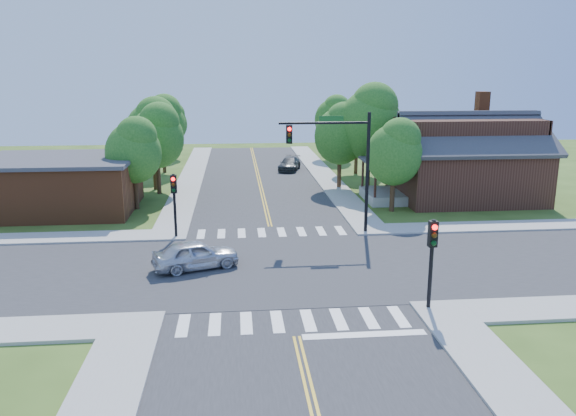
{
  "coord_description": "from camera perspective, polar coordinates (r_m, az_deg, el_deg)",
  "views": [
    {
      "loc": [
        -2.09,
        -26.15,
        9.43
      ],
      "look_at": [
        0.73,
        3.44,
        2.2
      ],
      "focal_mm": 35.0,
      "sensor_mm": 36.0,
      "label": 1
    }
  ],
  "objects": [
    {
      "name": "tree_e_a",
      "position": [
        38.84,
        10.88,
        5.75
      ],
      "size": [
        3.81,
        3.62,
        6.48
      ],
      "color": "#382314",
      "rests_on": "ground"
    },
    {
      "name": "crosswalk_south",
      "position": [
        22.15,
        0.49,
        -11.4
      ],
      "size": [
        8.85,
        2.0,
        0.01
      ],
      "color": "white",
      "rests_on": "ground"
    },
    {
      "name": "tree_e_c",
      "position": [
        53.23,
        7.13,
        8.63
      ],
      "size": [
        4.35,
        4.13,
        7.4
      ],
      "color": "#382314",
      "rests_on": "ground"
    },
    {
      "name": "tree_w_a",
      "position": [
        40.26,
        -15.34,
        5.83
      ],
      "size": [
        3.84,
        3.65,
        6.53
      ],
      "color": "#382314",
      "rests_on": "ground"
    },
    {
      "name": "house_ne",
      "position": [
        44.32,
        17.53,
        5.12
      ],
      "size": [
        13.05,
        8.8,
        7.11
      ],
      "color": "#361A13",
      "rests_on": "ground"
    },
    {
      "name": "sidewalk_nw",
      "position": [
        45.14,
        -23.01,
        0.6
      ],
      "size": [
        40.0,
        40.0,
        0.14
      ],
      "color": "#9E9B93",
      "rests_on": "ground"
    },
    {
      "name": "signal_mast_ne",
      "position": [
        32.63,
        5.24,
        5.55
      ],
      "size": [
        5.3,
        0.42,
        7.2
      ],
      "color": "black",
      "rests_on": "ground"
    },
    {
      "name": "tree_e_d",
      "position": [
        62.3,
        4.73,
        9.21
      ],
      "size": [
        4.16,
        3.96,
        7.08
      ],
      "color": "#382314",
      "rests_on": "ground"
    },
    {
      "name": "ground",
      "position": [
        27.88,
        -0.83,
        -6.1
      ],
      "size": [
        100.0,
        100.0,
        0.0
      ],
      "primitive_type": "plane",
      "color": "#355119",
      "rests_on": "ground"
    },
    {
      "name": "car_silver",
      "position": [
        27.85,
        -9.36,
        -4.76
      ],
      "size": [
        4.2,
        5.19,
        1.42
      ],
      "primitive_type": "imported",
      "rotation": [
        0.0,
        0.0,
        1.9
      ],
      "color": "silver",
      "rests_on": "ground"
    },
    {
      "name": "tree_house",
      "position": [
        46.04,
        5.43,
        7.67
      ],
      "size": [
        4.19,
        3.98,
        7.12
      ],
      "color": "#382314",
      "rests_on": "ground"
    },
    {
      "name": "signal_pole_nw",
      "position": [
        32.63,
        -11.5,
        1.42
      ],
      "size": [
        0.34,
        0.42,
        3.8
      ],
      "color": "black",
      "rests_on": "ground"
    },
    {
      "name": "tree_e_b",
      "position": [
        45.74,
        8.41,
        8.84
      ],
      "size": [
        5.11,
        4.85,
        8.69
      ],
      "color": "#382314",
      "rests_on": "ground"
    },
    {
      "name": "road_ns",
      "position": [
        27.87,
        -0.83,
        -6.06
      ],
      "size": [
        10.0,
        90.0,
        0.04
      ],
      "primitive_type": "cube",
      "color": "#2D2D30",
      "rests_on": "ground"
    },
    {
      "name": "tree_bldg",
      "position": [
        44.99,
        -13.14,
        7.32
      ],
      "size": [
        4.25,
        4.04,
        7.23
      ],
      "color": "#382314",
      "rests_on": "ground"
    },
    {
      "name": "tree_w_c",
      "position": [
        54.65,
        -12.6,
        8.59
      ],
      "size": [
        4.4,
        4.18,
        7.47
      ],
      "color": "#382314",
      "rests_on": "ground"
    },
    {
      "name": "tree_w_b",
      "position": [
        46.77,
        -13.51,
        7.81
      ],
      "size": [
        4.46,
        4.23,
        7.57
      ],
      "color": "#382314",
      "rests_on": "ground"
    },
    {
      "name": "tree_w_d",
      "position": [
        64.03,
        -11.79,
        8.61
      ],
      "size": [
        3.68,
        3.5,
        6.26
      ],
      "color": "#382314",
      "rests_on": "ground"
    },
    {
      "name": "sidewalk_ne",
      "position": [
        46.58,
        17.3,
        1.45
      ],
      "size": [
        40.0,
        40.0,
        0.14
      ],
      "color": "#9E9B93",
      "rests_on": "ground"
    },
    {
      "name": "crosswalk_north",
      "position": [
        33.75,
        -1.68,
        -2.48
      ],
      "size": [
        8.85,
        2.0,
        0.01
      ],
      "color": "white",
      "rests_on": "ground"
    },
    {
      "name": "building_nw",
      "position": [
        41.86,
        -22.17,
        2.27
      ],
      "size": [
        10.4,
        8.4,
        3.73
      ],
      "color": "brown",
      "rests_on": "ground"
    },
    {
      "name": "signal_pole_se",
      "position": [
        22.94,
        14.44,
        -3.93
      ],
      "size": [
        0.34,
        0.42,
        3.8
      ],
      "color": "black",
      "rests_on": "ground"
    },
    {
      "name": "centerline",
      "position": [
        27.86,
        -0.83,
        -6.01
      ],
      "size": [
        0.3,
        90.0,
        0.01
      ],
      "color": "gold",
      "rests_on": "ground"
    },
    {
      "name": "car_dgrey",
      "position": [
        55.07,
        0.16,
        4.46
      ],
      "size": [
        3.93,
        5.15,
        1.24
      ],
      "primitive_type": "imported",
      "rotation": [
        0.0,
        0.0,
        -0.27
      ],
      "color": "#303335",
      "rests_on": "ground"
    },
    {
      "name": "stop_bar",
      "position": [
        21.31,
        7.76,
        -12.73
      ],
      "size": [
        4.6,
        0.45,
        0.09
      ],
      "primitive_type": "cube",
      "color": "white",
      "rests_on": "ground"
    },
    {
      "name": "road_ew",
      "position": [
        27.87,
        -0.83,
        -6.05
      ],
      "size": [
        90.0,
        10.0,
        0.04
      ],
      "primitive_type": "cube",
      "color": "#2D2D30",
      "rests_on": "ground"
    },
    {
      "name": "intersection_patch",
      "position": [
        27.88,
        -0.83,
        -6.1
      ],
      "size": [
        10.2,
        10.2,
        0.06
      ],
      "primitive_type": "cube",
      "color": "#2D2D30",
      "rests_on": "ground"
    }
  ]
}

